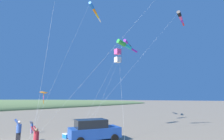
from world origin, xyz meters
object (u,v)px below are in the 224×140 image
object	(u,v)px
kite_box_purple_drifting	(118,56)
kite_windsock_orange_high_right	(94,10)
person_adult_flyer	(19,130)
person_child_green_jacket	(36,138)
person_child_grey_jacket	(32,126)
cooler_box	(66,136)
kite_windsock_checkered_midright	(125,45)
kite_windsock_striped_overhead	(180,17)
kite_delta_long_streamer_left	(44,93)
kite_windsock_white_trailing	(128,44)
parked_car	(94,130)

from	to	relation	value
kite_box_purple_drifting	kite_windsock_orange_high_right	size ratio (longest dim) A/B	0.49
person_adult_flyer	kite_windsock_orange_high_right	xyz separation A→B (m)	(5.78, -14.25, 18.33)
person_child_green_jacket	person_child_grey_jacket	bearing A→B (deg)	-25.10
cooler_box	kite_windsock_checkered_midright	world-z (taller)	kite_windsock_checkered_midright
person_child_green_jacket	kite_windsock_striped_overhead	bearing A→B (deg)	-105.30
kite_box_purple_drifting	kite_delta_long_streamer_left	world-z (taller)	kite_box_purple_drifting
kite_windsock_striped_overhead	kite_windsock_white_trailing	bearing A→B (deg)	-11.65
parked_car	kite_windsock_striped_overhead	size ratio (longest dim) A/B	0.28
kite_windsock_checkered_midright	kite_windsock_white_trailing	bearing A→B (deg)	-60.45
kite_windsock_orange_high_right	parked_car	bearing A→B (deg)	135.74
person_child_grey_jacket	kite_box_purple_drifting	world-z (taller)	kite_box_purple_drifting
person_child_grey_jacket	kite_delta_long_streamer_left	size ratio (longest dim) A/B	0.18
kite_windsock_orange_high_right	person_adult_flyer	bearing A→B (deg)	112.06
kite_windsock_striped_overhead	kite_delta_long_streamer_left	size ratio (longest dim) A/B	2.43
kite_windsock_orange_high_right	kite_delta_long_streamer_left	xyz separation A→B (m)	(4.83, 6.06, -14.86)
cooler_box	parked_car	bearing A→B (deg)	-167.15
cooler_box	person_child_grey_jacket	distance (m)	4.90
person_child_grey_jacket	kite_windsock_orange_high_right	distance (m)	22.06
kite_windsock_striped_overhead	kite_delta_long_streamer_left	distance (m)	23.33
parked_car	kite_windsock_white_trailing	size ratio (longest dim) A/B	0.28
kite_windsock_white_trailing	kite_windsock_orange_high_right	world-z (taller)	kite_windsock_orange_high_right
kite_delta_long_streamer_left	kite_windsock_white_trailing	bearing A→B (deg)	-128.66
cooler_box	kite_windsock_checkered_midright	xyz separation A→B (m)	(0.67, -10.69, 11.42)
kite_windsock_white_trailing	kite_delta_long_streamer_left	distance (m)	16.63
kite_windsock_striped_overhead	kite_delta_long_streamer_left	world-z (taller)	kite_windsock_striped_overhead
person_adult_flyer	person_child_green_jacket	xyz separation A→B (m)	(-3.64, 0.43, -0.10)
kite_delta_long_streamer_left	kite_windsock_orange_high_right	bearing A→B (deg)	-128.54
kite_windsock_checkered_midright	kite_windsock_orange_high_right	size ratio (longest dim) A/B	0.62
parked_car	kite_windsock_striped_overhead	xyz separation A→B (m)	(-4.01, -12.66, 13.85)
person_adult_flyer	kite_windsock_checkered_midright	xyz separation A→B (m)	(-0.82, -14.37, 10.57)
cooler_box	kite_windsock_striped_overhead	world-z (taller)	kite_windsock_striped_overhead
kite_windsock_checkered_midright	person_child_grey_jacket	bearing A→B (deg)	70.28
kite_windsock_white_trailing	kite_box_purple_drifting	bearing A→B (deg)	116.74
parked_car	kite_windsock_white_trailing	distance (m)	20.40
cooler_box	person_child_green_jacket	world-z (taller)	person_child_green_jacket
person_child_grey_jacket	kite_box_purple_drifting	xyz separation A→B (m)	(-5.98, -7.29, 8.18)
kite_windsock_checkered_midright	kite_box_purple_drifting	bearing A→B (deg)	113.42
parked_car	kite_windsock_orange_high_right	size ratio (longest dim) A/B	0.23
kite_windsock_white_trailing	kite_windsock_orange_high_right	size ratio (longest dim) A/B	0.83
person_adult_flyer	kite_windsock_checkered_midright	world-z (taller)	kite_windsock_checkered_midright
person_adult_flyer	person_child_grey_jacket	size ratio (longest dim) A/B	1.55
person_child_grey_jacket	kite_windsock_striped_overhead	bearing A→B (deg)	-129.61
person_adult_flyer	kite_windsock_checkered_midright	size ratio (longest dim) A/B	0.16
cooler_box	kite_delta_long_streamer_left	distance (m)	13.62
parked_car	person_child_grey_jacket	bearing A→B (deg)	11.05
person_child_grey_jacket	person_adult_flyer	bearing A→B (deg)	139.50
kite_box_purple_drifting	kite_windsock_striped_overhead	xyz separation A→B (m)	(-5.75, -6.87, 5.94)
kite_windsock_orange_high_right	kite_box_purple_drifting	bearing A→B (deg)	153.91
person_adult_flyer	kite_windsock_orange_high_right	world-z (taller)	kite_windsock_orange_high_right
parked_car	person_child_grey_jacket	world-z (taller)	parked_car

